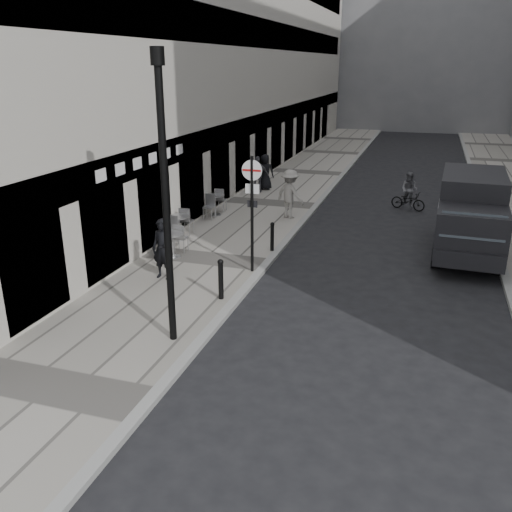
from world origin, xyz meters
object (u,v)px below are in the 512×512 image
at_px(lamppost, 165,189).
at_px(walking_man, 163,249).
at_px(sign_post, 252,199).
at_px(cyclist, 409,195).
at_px(panel_van, 471,211).

bearing_deg(lamppost, walking_man, 119.76).
bearing_deg(sign_post, lamppost, -95.70).
relative_size(walking_man, cyclist, 1.08).
bearing_deg(sign_post, walking_man, -151.28).
xyz_separation_m(lamppost, cyclist, (4.46, 13.90, -2.92)).
xyz_separation_m(lamppost, panel_van, (6.61, 8.69, -2.12)).
bearing_deg(panel_van, cyclist, 114.89).
relative_size(walking_man, lamppost, 0.28).
height_order(panel_van, cyclist, panel_van).
height_order(lamppost, cyclist, lamppost).
bearing_deg(panel_van, lamppost, -124.78).
height_order(walking_man, panel_van, panel_van).
bearing_deg(lamppost, sign_post, 84.98).
xyz_separation_m(sign_post, lamppost, (-0.40, -4.55, 1.24)).
height_order(walking_man, sign_post, sign_post).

